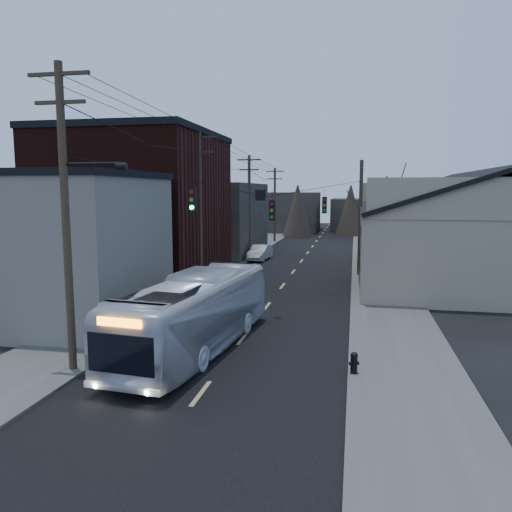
{
  "coord_description": "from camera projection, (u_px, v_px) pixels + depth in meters",
  "views": [
    {
      "loc": [
        4.59,
        -12.31,
        6.34
      ],
      "look_at": [
        -0.3,
        12.44,
        3.0
      ],
      "focal_mm": 35.0,
      "sensor_mm": 36.0,
      "label": 1
    }
  ],
  "objects": [
    {
      "name": "building_left_far",
      "position": [
        212.0,
        219.0,
        50.06
      ],
      "size": [
        9.0,
        14.0,
        7.0
      ],
      "primitive_type": "cube",
      "color": "#2F2A26",
      "rests_on": "ground"
    },
    {
      "name": "warehouse",
      "position": [
        475.0,
        242.0,
        35.14
      ],
      "size": [
        16.16,
        20.6,
        7.73
      ],
      "color": "gray",
      "rests_on": "ground"
    },
    {
      "name": "building_clapboard",
      "position": [
        63.0,
        250.0,
        23.71
      ],
      "size": [
        8.0,
        8.0,
        7.0
      ],
      "primitive_type": "cube",
      "color": "slate",
      "rests_on": "ground"
    },
    {
      "name": "fire_hydrant",
      "position": [
        354.0,
        362.0,
        17.01
      ],
      "size": [
        0.36,
        0.26,
        0.75
      ],
      "rotation": [
        0.0,
        0.0,
        0.36
      ],
      "color": "black",
      "rests_on": "sidewalk_right"
    },
    {
      "name": "building_brick",
      "position": [
        140.0,
        210.0,
        34.4
      ],
      "size": [
        10.0,
        12.0,
        10.0
      ],
      "primitive_type": "cube",
      "color": "black",
      "rests_on": "ground"
    },
    {
      "name": "road_surface",
      "position": [
        299.0,
        264.0,
        42.86
      ],
      "size": [
        9.0,
        110.0,
        0.02
      ],
      "primitive_type": "cube",
      "color": "black",
      "rests_on": "ground"
    },
    {
      "name": "bus",
      "position": [
        196.0,
        313.0,
        19.68
      ],
      "size": [
        3.7,
        11.06,
        3.02
      ],
      "primitive_type": "imported",
      "rotation": [
        0.0,
        0.0,
        3.03
      ],
      "color": "silver",
      "rests_on": "ground"
    },
    {
      "name": "bare_tree",
      "position": [
        385.0,
        234.0,
        31.41
      ],
      "size": [
        0.4,
        0.4,
        7.2
      ],
      "primitive_type": "cone",
      "color": "black",
      "rests_on": "ground"
    },
    {
      "name": "parked_car",
      "position": [
        260.0,
        253.0,
        45.39
      ],
      "size": [
        1.79,
        4.29,
        1.38
      ],
      "primitive_type": "imported",
      "rotation": [
        0.0,
        0.0,
        -0.08
      ],
      "color": "#B2B4BA",
      "rests_on": "ground"
    },
    {
      "name": "building_far_left",
      "position": [
        285.0,
        212.0,
        77.66
      ],
      "size": [
        10.0,
        12.0,
        6.0
      ],
      "primitive_type": "cube",
      "color": "#2F2A26",
      "rests_on": "ground"
    },
    {
      "name": "utility_lines",
      "position": [
        249.0,
        209.0,
        37.11
      ],
      "size": [
        11.24,
        45.28,
        10.5
      ],
      "color": "#382B1E",
      "rests_on": "ground"
    },
    {
      "name": "sidewalk_left",
      "position": [
        226.0,
        262.0,
        44.1
      ],
      "size": [
        4.0,
        110.0,
        0.12
      ],
      "primitive_type": "cube",
      "color": "#474744",
      "rests_on": "ground"
    },
    {
      "name": "building_far_right",
      "position": [
        370.0,
        214.0,
        80.09
      ],
      "size": [
        12.0,
        14.0,
        5.0
      ],
      "primitive_type": "cube",
      "color": "#2F2A26",
      "rests_on": "ground"
    },
    {
      "name": "sidewalk_right",
      "position": [
        377.0,
        266.0,
        41.6
      ],
      "size": [
        4.0,
        110.0,
        0.12
      ],
      "primitive_type": "cube",
      "color": "#474744",
      "rests_on": "ground"
    },
    {
      "name": "ground",
      "position": [
        179.0,
        423.0,
        13.68
      ],
      "size": [
        160.0,
        160.0,
        0.0
      ],
      "primitive_type": "plane",
      "color": "black",
      "rests_on": "ground"
    }
  ]
}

